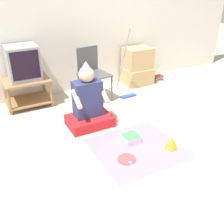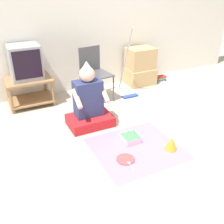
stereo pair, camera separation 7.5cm
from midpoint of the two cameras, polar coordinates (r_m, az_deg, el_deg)
The scene contains 14 objects.
ground_plane at distance 3.34m, azimuth 9.66°, elevation -6.86°, with size 16.00×16.00×0.00m, color #BCB29E.
wall_back at distance 4.69m, azimuth -5.97°, elevation 20.26°, with size 6.40×0.06×2.55m.
tv_stand at distance 4.37m, azimuth -18.40°, elevation 4.60°, with size 0.70×0.52×0.44m.
tv at distance 4.24m, azimuth -19.32°, elevation 10.08°, with size 0.46×0.42×0.52m.
folding_chair at distance 4.31m, azimuth -4.94°, elevation 9.07°, with size 0.49×0.49×0.86m.
cardboard_box_stack at distance 5.05m, azimuth 5.10°, elevation 9.76°, with size 0.52×0.45×0.69m.
dust_mop at distance 4.50m, azimuth 2.45°, elevation 7.78°, with size 0.28×0.47×1.17m.
book_pile at distance 5.32m, azimuth 9.43°, elevation 7.32°, with size 0.21×0.15×0.10m.
person_seated at distance 3.57m, azimuth -5.79°, elevation 1.53°, with size 0.60×0.42×0.91m.
party_cloth at distance 3.23m, azimuth 4.75°, elevation -7.80°, with size 1.02×0.95×0.01m.
birthday_cake at distance 3.32m, azimuth 3.42°, elevation -5.64°, with size 0.20×0.20×0.15m.
party_hat_blue at distance 3.24m, azimuth 12.21°, elevation -6.48°, with size 0.15×0.15×0.16m.
paper_plate at distance 3.03m, azimuth 2.50°, elevation -10.18°, with size 0.21×0.21×0.01m.
plastic_spoon_near at distance 2.97m, azimuth 3.40°, elevation -11.12°, with size 0.04×0.15×0.01m.
Camera 1 is at (-1.79, -2.12, 1.87)m, focal length 42.00 mm.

